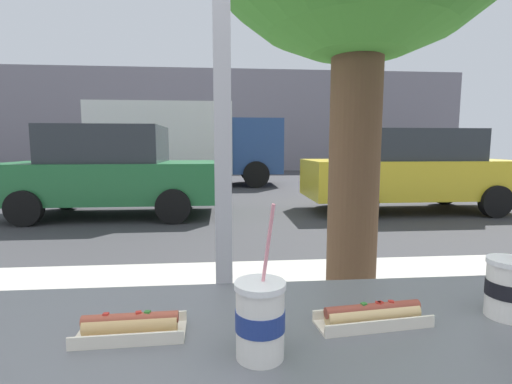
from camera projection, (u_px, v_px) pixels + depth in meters
ground_plane at (224, 204)px, 9.12m from camera, size 60.00×60.00×0.00m
sidewalk_strip at (225, 328)px, 2.78m from camera, size 16.00×2.80×0.13m
window_wall at (223, 9)px, 1.07m from camera, size 2.88×0.20×2.90m
building_facade_far at (223, 121)px, 21.62m from camera, size 28.00×1.20×5.68m
soda_cup_left at (263, 318)px, 0.73m from camera, size 0.10×0.10×0.31m
soda_cup_right at (511, 287)px, 0.90m from camera, size 0.10×0.10×0.30m
hotdog_tray_near at (133, 326)px, 0.82m from camera, size 0.24×0.11×0.05m
hotdog_tray_far at (375, 315)px, 0.87m from camera, size 0.27×0.11×0.05m
parked_car_green at (112, 171)px, 7.53m from camera, size 4.18×2.01×1.81m
parked_car_yellow at (410, 170)px, 8.08m from camera, size 4.41×1.92×1.76m
box_truck at (185, 141)px, 13.37m from camera, size 6.54×2.44×2.87m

